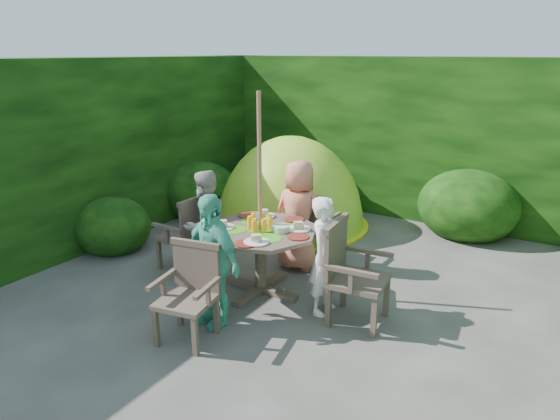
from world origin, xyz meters
The scene contains 13 objects.
ground centered at (0.00, 0.00, 0.00)m, with size 60.00×60.00×0.00m, color #413F3A.
hedge_enclosure centered at (0.00, 1.33, 1.25)m, with size 9.00×9.00×2.50m.
patio_table centered at (-0.91, 0.20, 0.63)m, with size 1.32×1.32×0.89m.
parasol_pole centered at (-0.92, 0.20, 1.10)m, with size 0.04×0.04×2.20m, color brown.
garden_chair_right centered at (0.18, 0.16, 0.52)m, with size 0.58×0.64×0.98m.
garden_chair_left centered at (-2.02, 0.23, 0.48)m, with size 0.50×0.56×0.90m.
garden_chair_back centered at (-0.89, 1.30, 0.47)m, with size 0.54×0.49×0.88m.
garden_chair_front centered at (-0.96, -0.90, 0.46)m, with size 0.60×0.55×0.87m.
child_right centered at (-0.12, 0.18, 0.61)m, with size 0.45×0.29×1.23m, color white.
child_left centered at (-1.72, 0.22, 0.64)m, with size 0.62×0.49×1.28m, color #9D9E99.
child_back centered at (-0.90, 1.00, 0.68)m, with size 0.66×0.43×1.36m, color #EE7E62.
child_front centered at (-0.94, -0.60, 0.66)m, with size 0.78×0.32×1.33m, color #4EB699.
dome_tent centered at (-1.81, 2.33, 0.00)m, with size 2.41×2.41×2.75m.
Camera 1 is at (1.95, -3.99, 2.57)m, focal length 32.00 mm.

